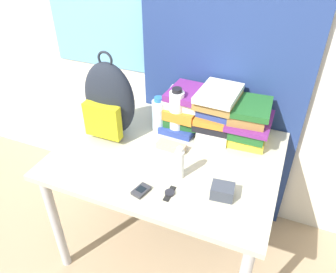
{
  "coord_description": "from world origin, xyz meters",
  "views": [
    {
      "loc": [
        0.51,
        -0.8,
        1.74
      ],
      "look_at": [
        0.0,
        0.42,
        0.82
      ],
      "focal_mm": 35.0,
      "sensor_mm": 36.0,
      "label": 1
    }
  ],
  "objects_px": {
    "backpack": "(109,101)",
    "camera_pouch": "(222,191)",
    "sunglasses_case": "(171,146)",
    "cell_phone": "(141,190)",
    "water_bottle": "(159,115)",
    "book_stack_center": "(217,112)",
    "sunscreen_bottle": "(179,164)",
    "book_stack_right": "(248,122)",
    "wristwatch": "(170,193)",
    "book_stack_left": "(185,109)",
    "sports_bottle": "(177,112)"
  },
  "relations": [
    {
      "from": "backpack",
      "to": "camera_pouch",
      "type": "xyz_separation_m",
      "value": [
        0.69,
        -0.24,
        -0.17
      ]
    },
    {
      "from": "backpack",
      "to": "sunglasses_case",
      "type": "distance_m",
      "value": 0.4
    },
    {
      "from": "cell_phone",
      "to": "water_bottle",
      "type": "bearing_deg",
      "value": 104.66
    },
    {
      "from": "book_stack_center",
      "to": "sunscreen_bottle",
      "type": "xyz_separation_m",
      "value": [
        -0.06,
        -0.42,
        -0.06
      ]
    },
    {
      "from": "camera_pouch",
      "to": "sunscreen_bottle",
      "type": "bearing_deg",
      "value": 167.83
    },
    {
      "from": "book_stack_right",
      "to": "sunglasses_case",
      "type": "bearing_deg",
      "value": -144.66
    },
    {
      "from": "book_stack_right",
      "to": "wristwatch",
      "type": "height_order",
      "value": "book_stack_right"
    },
    {
      "from": "book_stack_left",
      "to": "book_stack_right",
      "type": "xyz_separation_m",
      "value": [
        0.36,
        -0.0,
        -0.0
      ]
    },
    {
      "from": "book_stack_center",
      "to": "cell_phone",
      "type": "xyz_separation_m",
      "value": [
        -0.18,
        -0.57,
        -0.12
      ]
    },
    {
      "from": "book_stack_right",
      "to": "sports_bottle",
      "type": "bearing_deg",
      "value": -167.32
    },
    {
      "from": "sunglasses_case",
      "to": "sports_bottle",
      "type": "bearing_deg",
      "value": 102.33
    },
    {
      "from": "sports_bottle",
      "to": "sunscreen_bottle",
      "type": "height_order",
      "value": "sports_bottle"
    },
    {
      "from": "book_stack_right",
      "to": "book_stack_left",
      "type": "bearing_deg",
      "value": 179.62
    },
    {
      "from": "water_bottle",
      "to": "sunglasses_case",
      "type": "bearing_deg",
      "value": -48.02
    },
    {
      "from": "book_stack_left",
      "to": "sports_bottle",
      "type": "xyz_separation_m",
      "value": [
        -0.02,
        -0.09,
        0.02
      ]
    },
    {
      "from": "backpack",
      "to": "wristwatch",
      "type": "distance_m",
      "value": 0.6
    },
    {
      "from": "book_stack_center",
      "to": "sunscreen_bottle",
      "type": "relative_size",
      "value": 1.71
    },
    {
      "from": "backpack",
      "to": "book_stack_center",
      "type": "xyz_separation_m",
      "value": [
        0.53,
        0.22,
        -0.07
      ]
    },
    {
      "from": "book_stack_left",
      "to": "water_bottle",
      "type": "height_order",
      "value": "book_stack_left"
    },
    {
      "from": "book_stack_left",
      "to": "camera_pouch",
      "type": "bearing_deg",
      "value": -53.41
    },
    {
      "from": "backpack",
      "to": "book_stack_center",
      "type": "distance_m",
      "value": 0.57
    },
    {
      "from": "book_stack_left",
      "to": "sunglasses_case",
      "type": "distance_m",
      "value": 0.26
    },
    {
      "from": "book_stack_center",
      "to": "sunglasses_case",
      "type": "bearing_deg",
      "value": -125.35
    },
    {
      "from": "book_stack_right",
      "to": "cell_phone",
      "type": "relative_size",
      "value": 3.16
    },
    {
      "from": "camera_pouch",
      "to": "wristwatch",
      "type": "bearing_deg",
      "value": -160.71
    },
    {
      "from": "sports_bottle",
      "to": "cell_phone",
      "type": "height_order",
      "value": "sports_bottle"
    },
    {
      "from": "water_bottle",
      "to": "camera_pouch",
      "type": "distance_m",
      "value": 0.6
    },
    {
      "from": "sunscreen_bottle",
      "to": "cell_phone",
      "type": "xyz_separation_m",
      "value": [
        -0.12,
        -0.16,
        -0.07
      ]
    },
    {
      "from": "sunglasses_case",
      "to": "water_bottle",
      "type": "bearing_deg",
      "value": 131.98
    },
    {
      "from": "water_bottle",
      "to": "sports_bottle",
      "type": "relative_size",
      "value": 0.74
    },
    {
      "from": "backpack",
      "to": "sunglasses_case",
      "type": "height_order",
      "value": "backpack"
    },
    {
      "from": "sunglasses_case",
      "to": "wristwatch",
      "type": "bearing_deg",
      "value": -69.2
    },
    {
      "from": "water_bottle",
      "to": "cell_phone",
      "type": "relative_size",
      "value": 2.19
    },
    {
      "from": "book_stack_right",
      "to": "wristwatch",
      "type": "relative_size",
      "value": 3.01
    },
    {
      "from": "book_stack_center",
      "to": "sunscreen_bottle",
      "type": "height_order",
      "value": "book_stack_center"
    },
    {
      "from": "backpack",
      "to": "book_stack_right",
      "type": "distance_m",
      "value": 0.74
    },
    {
      "from": "book_stack_right",
      "to": "camera_pouch",
      "type": "bearing_deg",
      "value": -91.02
    },
    {
      "from": "sunscreen_bottle",
      "to": "cell_phone",
      "type": "height_order",
      "value": "sunscreen_bottle"
    },
    {
      "from": "water_bottle",
      "to": "wristwatch",
      "type": "xyz_separation_m",
      "value": [
        0.25,
        -0.45,
        -0.09
      ]
    },
    {
      "from": "book_stack_center",
      "to": "sports_bottle",
      "type": "distance_m",
      "value": 0.22
    },
    {
      "from": "book_stack_right",
      "to": "sunglasses_case",
      "type": "xyz_separation_m",
      "value": [
        -0.34,
        -0.24,
        -0.09
      ]
    },
    {
      "from": "book_stack_center",
      "to": "sports_bottle",
      "type": "xyz_separation_m",
      "value": [
        -0.2,
        -0.08,
        -0.0
      ]
    },
    {
      "from": "book_stack_center",
      "to": "camera_pouch",
      "type": "xyz_separation_m",
      "value": [
        0.16,
        -0.46,
        -0.1
      ]
    },
    {
      "from": "book_stack_right",
      "to": "camera_pouch",
      "type": "relative_size",
      "value": 2.71
    },
    {
      "from": "sunscreen_bottle",
      "to": "sports_bottle",
      "type": "bearing_deg",
      "value": 113.58
    },
    {
      "from": "wristwatch",
      "to": "book_stack_left",
      "type": "bearing_deg",
      "value": 103.76
    },
    {
      "from": "sports_bottle",
      "to": "wristwatch",
      "type": "height_order",
      "value": "sports_bottle"
    },
    {
      "from": "book_stack_right",
      "to": "sports_bottle",
      "type": "relative_size",
      "value": 1.06
    },
    {
      "from": "book_stack_left",
      "to": "book_stack_right",
      "type": "height_order",
      "value": "book_stack_left"
    },
    {
      "from": "book_stack_center",
      "to": "camera_pouch",
      "type": "distance_m",
      "value": 0.5
    }
  ]
}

